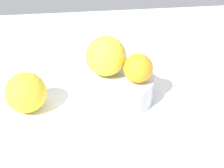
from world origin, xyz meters
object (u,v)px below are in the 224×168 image
(orange_in_bowl_0, at_px, (138,68))
(side_plate, at_px, (121,48))
(fruit_bowl, at_px, (112,87))
(orange_loose_0, at_px, (26,93))
(orange_in_bowl_1, at_px, (106,56))

(orange_in_bowl_0, bearing_deg, side_plate, 88.87)
(orange_in_bowl_0, height_order, side_plate, orange_in_bowl_0)
(fruit_bowl, distance_m, orange_loose_0, 0.18)
(orange_in_bowl_0, distance_m, orange_loose_0, 0.23)
(fruit_bowl, relative_size, orange_loose_0, 2.17)
(orange_in_bowl_1, xyz_separation_m, side_plate, (0.07, 0.22, -0.09))
(fruit_bowl, bearing_deg, orange_in_bowl_0, -28.43)
(fruit_bowl, height_order, orange_in_bowl_1, orange_in_bowl_1)
(orange_loose_0, xyz_separation_m, side_plate, (0.24, 0.25, -0.04))
(orange_in_bowl_1, height_order, orange_loose_0, orange_in_bowl_1)
(fruit_bowl, relative_size, side_plate, 1.44)
(fruit_bowl, bearing_deg, orange_in_bowl_1, 138.15)
(orange_in_bowl_0, bearing_deg, orange_in_bowl_1, 148.75)
(fruit_bowl, xyz_separation_m, orange_in_bowl_0, (0.05, -0.03, 0.06))
(orange_in_bowl_1, relative_size, orange_loose_0, 1.01)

